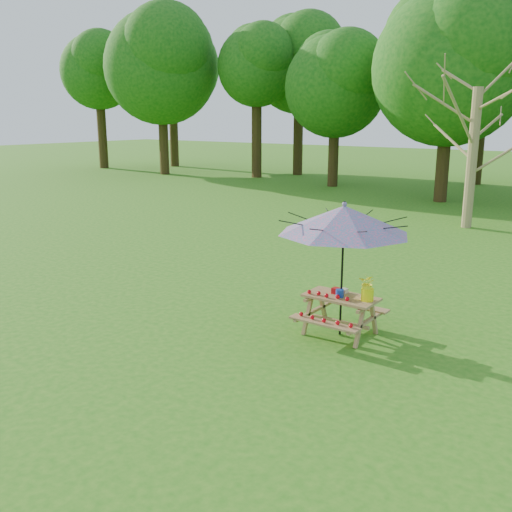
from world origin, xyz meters
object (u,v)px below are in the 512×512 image
Objects in this scene: patio_umbrella at (344,220)px; flower_bucket at (368,287)px; bare_tree at (484,24)px; picnic_table at (340,316)px.

patio_umbrella is 5.08× the size of flower_bucket.
picnic_table is at bearing -83.95° from bare_tree.
picnic_table is 2.98× the size of flower_bucket.
bare_tree reaches higher than flower_bucket.
bare_tree is 4.59× the size of patio_umbrella.
bare_tree is 7.82× the size of picnic_table.
bare_tree is at bearing 98.40° from flower_bucket.
patio_umbrella is 1.14m from flower_bucket.
flower_bucket is (1.60, -10.84, -5.36)m from bare_tree.
picnic_table is 1.62m from patio_umbrella.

